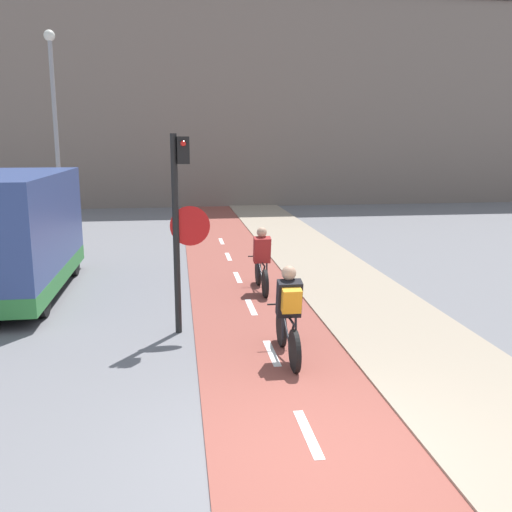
% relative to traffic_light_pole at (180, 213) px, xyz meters
% --- Properties ---
extents(ground_plane, '(120.00, 120.00, 0.00)m').
position_rel_traffic_light_pole_xyz_m(ground_plane, '(1.35, -4.24, -2.08)').
color(ground_plane, slate).
extents(bike_lane, '(2.33, 60.00, 0.02)m').
position_rel_traffic_light_pole_xyz_m(bike_lane, '(1.35, -4.24, -2.07)').
color(bike_lane, brown).
rests_on(bike_lane, ground_plane).
extents(building_row_background, '(60.00, 5.20, 10.52)m').
position_rel_traffic_light_pole_xyz_m(building_row_background, '(1.35, 21.17, 3.19)').
color(building_row_background, slate).
rests_on(building_row_background, ground_plane).
extents(traffic_light_pole, '(0.67, 0.25, 3.38)m').
position_rel_traffic_light_pole_xyz_m(traffic_light_pole, '(0.00, 0.00, 0.00)').
color(traffic_light_pole, black).
rests_on(traffic_light_pole, ground_plane).
extents(street_lamp_far, '(0.36, 0.36, 6.74)m').
position_rel_traffic_light_pole_xyz_m(street_lamp_far, '(-3.98, 10.61, 2.04)').
color(street_lamp_far, gray).
rests_on(street_lamp_far, ground_plane).
extents(cyclist_near, '(0.46, 1.68, 1.45)m').
position_rel_traffic_light_pole_xyz_m(cyclist_near, '(1.56, -1.49, -1.38)').
color(cyclist_near, black).
rests_on(cyclist_near, ground_plane).
extents(cyclist_far, '(0.46, 1.65, 1.43)m').
position_rel_traffic_light_pole_xyz_m(cyclist_far, '(1.74, 2.47, -1.43)').
color(cyclist_far, black).
rests_on(cyclist_far, ground_plane).
extents(van, '(2.14, 5.21, 2.59)m').
position_rel_traffic_light_pole_xyz_m(van, '(-3.56, 2.92, -0.81)').
color(van, '#334784').
rests_on(van, ground_plane).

